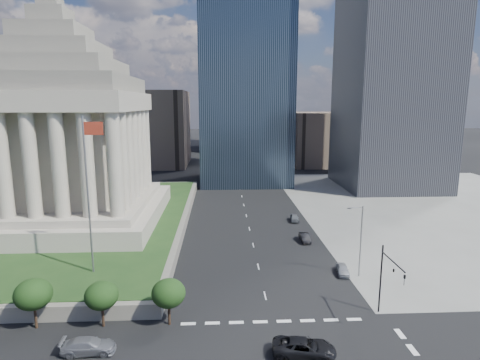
{
  "coord_description": "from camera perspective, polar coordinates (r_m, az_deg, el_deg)",
  "views": [
    {
      "loc": [
        -5.36,
        -25.76,
        23.38
      ],
      "look_at": [
        -2.95,
        23.3,
        13.98
      ],
      "focal_mm": 30.0,
      "sensor_mm": 36.0,
      "label": 1
    }
  ],
  "objects": [
    {
      "name": "traffic_signal_ne",
      "position": [
        46.94,
        20.31,
        -12.6
      ],
      "size": [
        0.3,
        5.74,
        8.0
      ],
      "color": "black",
      "rests_on": "ground"
    },
    {
      "name": "sidewalk_ne",
      "position": [
        102.65,
        27.36,
        -3.56
      ],
      "size": [
        68.0,
        90.0,
        0.03
      ],
      "primitive_type": "cube",
      "color": "slate",
      "rests_on": "ground"
    },
    {
      "name": "building_filler_ne",
      "position": [
        160.73,
        10.7,
        5.87
      ],
      "size": [
        20.0,
        30.0,
        20.0
      ],
      "primitive_type": "cube",
      "color": "brown",
      "rests_on": "ground"
    },
    {
      "name": "parked_sedan_far",
      "position": [
        81.84,
        7.76,
        -5.36
      ],
      "size": [
        2.05,
        4.26,
        1.41
      ],
      "primitive_type": "imported",
      "rotation": [
        0.0,
        0.0,
        -0.1
      ],
      "color": "slate",
      "rests_on": "ground"
    },
    {
      "name": "war_memorial",
      "position": [
        79.15,
        -24.31,
        8.45
      ],
      "size": [
        34.0,
        34.0,
        39.0
      ],
      "primitive_type": null,
      "color": "#9F9385",
      "rests_on": "plaza_lawn"
    },
    {
      "name": "midrise_glass",
      "position": [
        121.16,
        0.7,
        13.96
      ],
      "size": [
        26.0,
        26.0,
        60.0
      ],
      "primitive_type": "cube",
      "color": "black",
      "rests_on": "ground"
    },
    {
      "name": "flagpole",
      "position": [
        53.41,
        -20.72,
        -0.96
      ],
      "size": [
        2.52,
        0.24,
        20.0
      ],
      "color": "slate",
      "rests_on": "plaza_lawn"
    },
    {
      "name": "suv_grey",
      "position": [
        43.63,
        -20.75,
        -21.2
      ],
      "size": [
        5.18,
        2.28,
        1.48
      ],
      "primitive_type": "imported",
      "rotation": [
        0.0,
        0.0,
        1.61
      ],
      "color": "slate",
      "rests_on": "ground"
    },
    {
      "name": "parked_sedan_mid",
      "position": [
        70.49,
        9.19,
        -8.09
      ],
      "size": [
        1.51,
        4.22,
        1.38
      ],
      "primitive_type": "imported",
      "rotation": [
        0.0,
        0.0,
        -0.01
      ],
      "color": "black",
      "rests_on": "ground"
    },
    {
      "name": "plaza_terrace",
      "position": [
        88.41,
        -29.47,
        -5.34
      ],
      "size": [
        66.0,
        70.0,
        1.8
      ],
      "primitive_type": "cube",
      "color": "#676358",
      "rests_on": "ground"
    },
    {
      "name": "building_filler_nw",
      "position": [
        157.97,
        -11.87,
        7.2
      ],
      "size": [
        24.0,
        30.0,
        28.0
      ],
      "primitive_type": "cube",
      "color": "brown",
      "rests_on": "ground"
    },
    {
      "name": "street_lamp_north",
      "position": [
        56.91,
        16.67,
        -7.78
      ],
      "size": [
        2.13,
        0.22,
        10.0
      ],
      "color": "slate",
      "rests_on": "ground"
    },
    {
      "name": "parked_sedan_near",
      "position": [
        58.87,
        14.4,
        -12.22
      ],
      "size": [
        2.14,
        4.08,
        1.32
      ],
      "primitive_type": "imported",
      "rotation": [
        0.0,
        0.0,
        -0.15
      ],
      "color": "#9C9EA5",
      "rests_on": "ground"
    },
    {
      "name": "plaza_lawn",
      "position": [
        88.17,
        -29.53,
        -4.74
      ],
      "size": [
        64.0,
        68.0,
        0.1
      ],
      "primitive_type": "cube",
      "color": "#1E3B18",
      "rests_on": "plaza_terrace"
    },
    {
      "name": "highrise_ne",
      "position": [
        123.36,
        21.57,
        22.58
      ],
      "size": [
        26.0,
        28.0,
        100.0
      ],
      "primitive_type": "cube",
      "color": "black",
      "rests_on": "ground"
    },
    {
      "name": "ground",
      "position": [
        128.02,
        -0.36,
        0.31
      ],
      "size": [
        500.0,
        500.0,
        0.0
      ],
      "primitive_type": "plane",
      "color": "black",
      "rests_on": "ground"
    },
    {
      "name": "pickup_truck",
      "position": [
        41.2,
        9.1,
        -22.5
      ],
      "size": [
        3.65,
        6.34,
        1.66
      ],
      "primitive_type": "imported",
      "rotation": [
        0.0,
        0.0,
        1.42
      ],
      "color": "black",
      "rests_on": "ground"
    }
  ]
}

